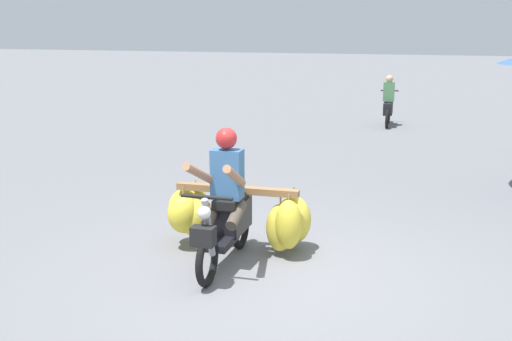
{
  "coord_description": "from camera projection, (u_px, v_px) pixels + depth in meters",
  "views": [
    {
      "loc": [
        2.15,
        -6.05,
        2.65
      ],
      "look_at": [
        -0.54,
        1.15,
        0.9
      ],
      "focal_mm": 44.02,
      "sensor_mm": 36.0,
      "label": 1
    }
  ],
  "objects": [
    {
      "name": "motorbike_distant_ahead_left",
      "position": [
        388.0,
        105.0,
        17.27
      ],
      "size": [
        0.5,
        1.62,
        1.4
      ],
      "color": "black",
      "rests_on": "ground"
    },
    {
      "name": "motorbike_main_loaded",
      "position": [
        230.0,
        214.0,
        7.45
      ],
      "size": [
        1.78,
        1.86,
        1.58
      ],
      "color": "black",
      "rests_on": "ground"
    },
    {
      "name": "ground_plane",
      "position": [
        265.0,
        277.0,
        6.84
      ],
      "size": [
        120.0,
        120.0,
        0.0
      ],
      "primitive_type": "plane",
      "color": "slate"
    }
  ]
}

